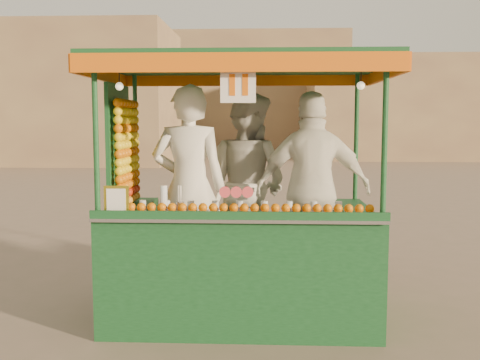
{
  "coord_description": "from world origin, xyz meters",
  "views": [
    {
      "loc": [
        0.25,
        -5.08,
        1.85
      ],
      "look_at": [
        0.01,
        0.21,
        1.3
      ],
      "focal_mm": 41.73,
      "sensor_mm": 36.0,
      "label": 1
    }
  ],
  "objects_px": {
    "juice_cart": "(234,237)",
    "vendor_left": "(189,187)",
    "vendor_middle": "(248,184)",
    "vendor_right": "(313,189)"
  },
  "relations": [
    {
      "from": "juice_cart",
      "to": "vendor_left",
      "type": "height_order",
      "value": "juice_cart"
    },
    {
      "from": "vendor_right",
      "to": "vendor_left",
      "type": "bearing_deg",
      "value": 2.48
    },
    {
      "from": "juice_cart",
      "to": "vendor_right",
      "type": "xyz_separation_m",
      "value": [
        0.74,
        0.17,
        0.43
      ]
    },
    {
      "from": "juice_cart",
      "to": "vendor_left",
      "type": "bearing_deg",
      "value": 170.8
    },
    {
      "from": "juice_cart",
      "to": "vendor_right",
      "type": "distance_m",
      "value": 0.87
    },
    {
      "from": "vendor_middle",
      "to": "vendor_right",
      "type": "height_order",
      "value": "vendor_middle"
    },
    {
      "from": "vendor_left",
      "to": "juice_cart",
      "type": "bearing_deg",
      "value": 170.1
    },
    {
      "from": "juice_cart",
      "to": "vendor_middle",
      "type": "bearing_deg",
      "value": 79.05
    },
    {
      "from": "vendor_left",
      "to": "vendor_right",
      "type": "height_order",
      "value": "vendor_left"
    },
    {
      "from": "juice_cart",
      "to": "vendor_middle",
      "type": "relative_size",
      "value": 1.43
    }
  ]
}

